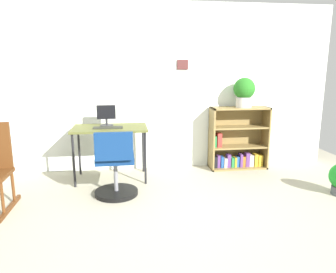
{
  "coord_description": "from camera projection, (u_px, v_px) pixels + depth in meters",
  "views": [
    {
      "loc": [
        -0.52,
        -2.55,
        1.5
      ],
      "look_at": [
        0.02,
        1.43,
        0.63
      ],
      "focal_mm": 33.86,
      "sensor_mm": 36.0,
      "label": 1
    }
  ],
  "objects": [
    {
      "name": "bookshelf_low",
      "position": [
        237.0,
        142.0,
        4.81
      ],
      "size": [
        0.86,
        0.3,
        0.93
      ],
      "color": "olive",
      "rests_on": "ground_plane"
    },
    {
      "name": "ground_plane",
      "position": [
        187.0,
        238.0,
        2.85
      ],
      "size": [
        6.24,
        6.24,
        0.0
      ],
      "primitive_type": "plane",
      "color": "#A59F89"
    },
    {
      "name": "keyboard",
      "position": [
        108.0,
        128.0,
        4.15
      ],
      "size": [
        0.38,
        0.12,
        0.02
      ],
      "primitive_type": "cube",
      "color": "#2A2B23",
      "rests_on": "desk"
    },
    {
      "name": "monitor",
      "position": [
        106.0,
        116.0,
        4.3
      ],
      "size": [
        0.25,
        0.18,
        0.28
      ],
      "color": "#262628",
      "rests_on": "desk"
    },
    {
      "name": "potted_plant_on_shelf",
      "position": [
        244.0,
        91.0,
        4.6
      ],
      "size": [
        0.31,
        0.31,
        0.43
      ],
      "color": "#B7B2A8",
      "rests_on": "bookshelf_low"
    },
    {
      "name": "desk",
      "position": [
        110.0,
        131.0,
        4.25
      ],
      "size": [
        0.99,
        0.59,
        0.73
      ],
      "color": "brown",
      "rests_on": "ground_plane"
    },
    {
      "name": "office_chair",
      "position": [
        115.0,
        168.0,
        3.71
      ],
      "size": [
        0.52,
        0.55,
        0.82
      ],
      "color": "black",
      "rests_on": "ground_plane"
    },
    {
      "name": "wall_back",
      "position": [
        160.0,
        88.0,
        4.68
      ],
      "size": [
        5.2,
        0.12,
        2.42
      ],
      "color": "white",
      "rests_on": "ground_plane"
    }
  ]
}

